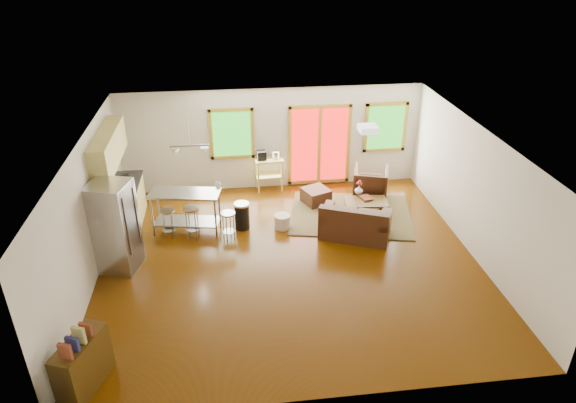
{
  "coord_description": "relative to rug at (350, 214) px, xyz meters",
  "views": [
    {
      "loc": [
        -1.11,
        -8.56,
        5.88
      ],
      "look_at": [
        0.0,
        0.3,
        1.2
      ],
      "focal_mm": 32.0,
      "sensor_mm": 36.0,
      "label": 1
    }
  ],
  "objects": [
    {
      "name": "pendant_light",
      "position": [
        -3.56,
        -0.22,
        1.88
      ],
      "size": [
        0.8,
        0.18,
        0.79
      ],
      "color": "gray",
      "rests_on": "ceiling"
    },
    {
      "name": "french_doors",
      "position": [
        -0.46,
        1.74,
        1.09
      ],
      "size": [
        1.6,
        0.05,
        2.1
      ],
      "color": "#B7120E",
      "rests_on": "back_wall"
    },
    {
      "name": "bar_stool_c",
      "position": [
        -2.86,
        -0.74,
        0.48
      ],
      "size": [
        0.41,
        0.41,
        0.66
      ],
      "rotation": [
        0.0,
        0.0,
        0.42
      ],
      "color": "#B7BABC",
      "rests_on": "floor"
    },
    {
      "name": "back_wall",
      "position": [
        -1.66,
        1.79,
        1.29
      ],
      "size": [
        7.5,
        0.02,
        2.6
      ],
      "primitive_type": "cube",
      "color": "beige",
      "rests_on": "ground"
    },
    {
      "name": "pouf",
      "position": [
        -1.66,
        -0.38,
        0.14
      ],
      "size": [
        0.39,
        0.39,
        0.32
      ],
      "primitive_type": "cylinder",
      "rotation": [
        0.0,
        0.0,
        0.08
      ],
      "color": "beige",
      "rests_on": "floor"
    },
    {
      "name": "window_left",
      "position": [
        -2.66,
        1.74,
        1.49
      ],
      "size": [
        1.1,
        0.05,
        1.3
      ],
      "color": "#185814",
      "rests_on": "back_wall"
    },
    {
      "name": "refrigerator",
      "position": [
        -5.0,
        -1.5,
        0.9
      ],
      "size": [
        0.89,
        0.88,
        1.82
      ],
      "rotation": [
        0.0,
        0.0,
        -0.28
      ],
      "color": "#B7BABC",
      "rests_on": "floor"
    },
    {
      "name": "floor",
      "position": [
        -1.66,
        -1.72,
        -0.02
      ],
      "size": [
        7.5,
        7.0,
        0.02
      ],
      "primitive_type": "cube",
      "color": "#371B01",
      "rests_on": "ground"
    },
    {
      "name": "front_wall",
      "position": [
        -1.66,
        -5.23,
        1.29
      ],
      "size": [
        7.5,
        0.02,
        2.6
      ],
      "primitive_type": "cube",
      "color": "beige",
      "rests_on": "ground"
    },
    {
      "name": "window_right",
      "position": [
        1.24,
        1.74,
        1.49
      ],
      "size": [
        1.1,
        0.05,
        1.3
      ],
      "color": "#185814",
      "rests_on": "back_wall"
    },
    {
      "name": "island",
      "position": [
        -3.76,
        -0.27,
        0.65
      ],
      "size": [
        1.6,
        0.88,
        0.96
      ],
      "rotation": [
        0.0,
        0.0,
        -0.18
      ],
      "color": "#B7BABC",
      "rests_on": "floor"
    },
    {
      "name": "ottoman",
      "position": [
        -0.71,
        0.68,
        0.18
      ],
      "size": [
        0.76,
        0.76,
        0.38
      ],
      "primitive_type": "cube",
      "rotation": [
        0.0,
        0.0,
        0.4
      ],
      "color": "black",
      "rests_on": "floor"
    },
    {
      "name": "kitchen_cart",
      "position": [
        -1.79,
        1.59,
        0.72
      ],
      "size": [
        0.73,
        0.5,
        1.07
      ],
      "rotation": [
        0.0,
        0.0,
        0.08
      ],
      "color": "tan",
      "rests_on": "floor"
    },
    {
      "name": "rug",
      "position": [
        0.0,
        0.0,
        0.0
      ],
      "size": [
        3.16,
        2.67,
        0.03
      ],
      "primitive_type": "cube",
      "rotation": [
        0.0,
        0.0,
        -0.21
      ],
      "color": "#3E5936",
      "rests_on": "floor"
    },
    {
      "name": "book",
      "position": [
        0.25,
        0.01,
        0.54
      ],
      "size": [
        0.23,
        0.08,
        0.3
      ],
      "primitive_type": "imported",
      "rotation": [
        0.0,
        0.0,
        0.25
      ],
      "color": "brown",
      "rests_on": "coffee_table"
    },
    {
      "name": "bar_stool_a",
      "position": [
        -4.14,
        -0.5,
        0.49
      ],
      "size": [
        0.32,
        0.32,
        0.68
      ],
      "rotation": [
        0.0,
        0.0,
        -0.01
      ],
      "color": "#B7BABC",
      "rests_on": "floor"
    },
    {
      "name": "cup",
      "position": [
        -3.03,
        -0.02,
        1.0
      ],
      "size": [
        0.14,
        0.12,
        0.12
      ],
      "primitive_type": "imported",
      "rotation": [
        0.0,
        0.0,
        0.2
      ],
      "color": "silver",
      "rests_on": "island"
    },
    {
      "name": "bar_stool_b",
      "position": [
        -3.62,
        -0.56,
        0.54
      ],
      "size": [
        0.41,
        0.41,
        0.74
      ],
      "rotation": [
        0.0,
        0.0,
        -0.21
      ],
      "color": "#B7BABC",
      "rests_on": "floor"
    },
    {
      "name": "vase",
      "position": [
        0.24,
        0.29,
        0.51
      ],
      "size": [
        0.26,
        0.26,
        0.33
      ],
      "rotation": [
        0.0,
        0.0,
        -0.43
      ],
      "color": "silver",
      "rests_on": "coffee_table"
    },
    {
      "name": "ceiling_flush",
      "position": [
        -0.06,
        -1.12,
        2.52
      ],
      "size": [
        0.35,
        0.35,
        0.12
      ],
      "primitive_type": "cube",
      "color": "white",
      "rests_on": "ceiling"
    },
    {
      "name": "cabinets",
      "position": [
        -5.15,
        -0.02,
        0.91
      ],
      "size": [
        0.64,
        2.24,
        2.3
      ],
      "color": "tan",
      "rests_on": "floor"
    },
    {
      "name": "coffee_table",
      "position": [
        0.33,
        -0.08,
        0.32
      ],
      "size": [
        1.02,
        0.66,
        0.39
      ],
      "rotation": [
        0.0,
        0.0,
        -0.08
      ],
      "color": "#372409",
      "rests_on": "floor"
    },
    {
      "name": "ceiling",
      "position": [
        -1.66,
        -1.72,
        2.6
      ],
      "size": [
        7.5,
        7.0,
        0.02
      ],
      "primitive_type": "cube",
      "color": "silver",
      "rests_on": "ground"
    },
    {
      "name": "armchair",
      "position": [
        0.7,
        0.88,
        0.41
      ],
      "size": [
        1.01,
        0.98,
        0.84
      ],
      "primitive_type": "imported",
      "rotation": [
        0.0,
        0.0,
        2.83
      ],
      "color": "black",
      "rests_on": "floor"
    },
    {
      "name": "bookshelf",
      "position": [
        -5.01,
        -4.55,
        0.42
      ],
      "size": [
        0.67,
        1.01,
        1.11
      ],
      "rotation": [
        0.0,
        0.0,
        -0.36
      ],
      "color": "#372409",
      "rests_on": "floor"
    },
    {
      "name": "trash_can",
      "position": [
        -2.55,
        -0.29,
        0.3
      ],
      "size": [
        0.37,
        0.37,
        0.62
      ],
      "rotation": [
        0.0,
        0.0,
        0.11
      ],
      "color": "black",
      "rests_on": "floor"
    },
    {
      "name": "right_wall",
      "position": [
        2.1,
        -1.72,
        1.29
      ],
      "size": [
        0.02,
        7.0,
        2.6
      ],
      "primitive_type": "cube",
      "color": "beige",
      "rests_on": "ground"
    },
    {
      "name": "left_wall",
      "position": [
        -5.42,
        -1.72,
        1.29
      ],
      "size": [
        0.02,
        7.0,
        2.6
      ],
      "primitive_type": "cube",
      "color": "beige",
      "rests_on": "ground"
    },
    {
      "name": "loveseat",
      "position": [
        -0.14,
        -0.95,
        0.3
      ],
      "size": [
        1.69,
        1.35,
        0.79
      ],
      "rotation": [
        0.0,
        0.0,
        -0.4
      ],
      "color": "black",
      "rests_on": "floor"
    }
  ]
}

